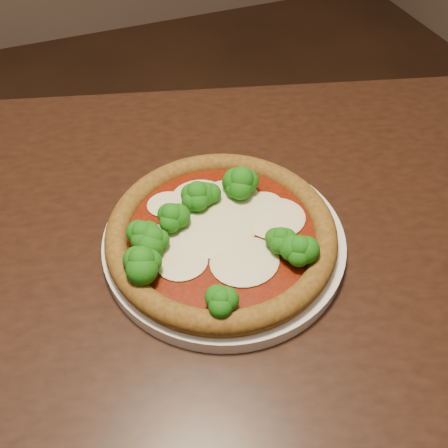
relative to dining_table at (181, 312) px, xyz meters
name	(u,v)px	position (x,y,z in m)	size (l,w,h in m)	color
floor	(100,433)	(-0.20, 0.16, -0.65)	(4.00, 4.00, 0.00)	black
dining_table	(181,312)	(0.00, 0.00, 0.00)	(1.46, 1.08, 0.75)	black
plate	(224,241)	(0.07, 0.01, 0.11)	(0.29, 0.29, 0.02)	silver
pizza	(218,230)	(0.06, 0.01, 0.13)	(0.27, 0.27, 0.06)	brown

